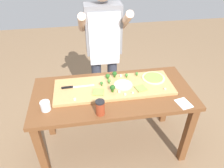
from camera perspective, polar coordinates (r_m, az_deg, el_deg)
name	(u,v)px	position (r m, az deg, el deg)	size (l,w,h in m)	color
ground_plane	(113,144)	(2.60, 0.24, -16.05)	(8.00, 8.00, 0.00)	#896B4C
prep_table	(113,101)	(2.11, 0.28, -4.68)	(1.55, 0.72, 0.79)	brown
cutting_board	(114,87)	(2.08, 0.52, -0.83)	(1.16, 0.40, 0.03)	tan
chefs_knife	(73,87)	(2.08, -10.47, -0.78)	(0.32, 0.03, 0.02)	#B7BABF
pizza_whole_white_garlic	(123,85)	(2.07, 3.03, -0.20)	(0.19, 0.19, 0.02)	beige
pizza_whole_pesto_green	(154,78)	(2.21, 11.20, 1.66)	(0.24, 0.24, 0.02)	beige
pizza_slice_far_left	(141,88)	(2.05, 7.86, -1.14)	(0.10, 0.10, 0.01)	#899E4C
pizza_slice_center	(98,92)	(1.98, -3.75, -2.19)	(0.11, 0.11, 0.01)	#899E4C
broccoli_floret_back_left	(102,83)	(2.06, -2.85, 0.21)	(0.03, 0.03, 0.04)	#3F7220
broccoli_floret_front_left	(109,81)	(2.08, -0.77, 0.79)	(0.03, 0.03, 0.05)	#487A23
broccoli_floret_center_right	(113,88)	(1.97, 0.15, -1.05)	(0.05, 0.05, 0.08)	#2C5915
broccoli_floret_back_right	(108,76)	(2.15, -1.16, 2.16)	(0.04, 0.04, 0.06)	#366618
broccoli_floret_front_right	(115,74)	(2.17, 0.71, 2.78)	(0.05, 0.05, 0.07)	#2C5915
broccoli_floret_back_mid	(127,75)	(2.18, 3.99, 2.43)	(0.03, 0.03, 0.05)	#487A23
broccoli_floret_center_left	(137,74)	(2.22, 6.76, 2.79)	(0.03, 0.03, 0.04)	#487A23
cheese_crumble_a	(133,93)	(1.98, 5.63, -2.40)	(0.01, 0.01, 0.01)	white
cheese_crumble_b	(75,99)	(1.92, -10.06, -4.11)	(0.02, 0.02, 0.02)	white
cheese_crumble_c	(125,94)	(1.95, 3.59, -2.82)	(0.02, 0.02, 0.02)	white
cheese_crumble_d	(165,89)	(2.08, 14.22, -1.36)	(0.02, 0.02, 0.02)	silver
cheese_crumble_e	(119,92)	(1.98, 1.95, -2.09)	(0.02, 0.02, 0.02)	silver
cheese_crumble_f	(121,76)	(2.20, 2.35, 2.27)	(0.02, 0.02, 0.02)	white
flour_cup	(46,106)	(1.91, -17.59, -5.80)	(0.09, 0.09, 0.08)	white
sauce_jar	(100,108)	(1.76, -3.22, -6.40)	(0.08, 0.08, 0.14)	#99381E
recipe_note	(184,103)	(2.01, 18.89, -5.01)	(0.11, 0.15, 0.00)	white
cook_center	(104,44)	(2.48, -2.26, 10.75)	(0.54, 0.39, 1.67)	#333847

